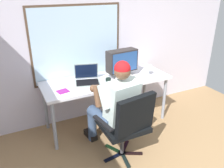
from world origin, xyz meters
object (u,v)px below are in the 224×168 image
office_chair (128,122)px  person_seated (115,104)px  laptop (87,77)px  coffee_mug (108,81)px  crt_monitor (122,61)px  wine_glass (149,68)px  desk (107,83)px  cd_case (63,91)px

office_chair → person_seated: size_ratio=0.74×
laptop → coffee_mug: bearing=-40.9°
person_seated → office_chair: bearing=-82.5°
person_seated → laptop: person_seated is taller
crt_monitor → coffee_mug: (-0.31, -0.18, -0.19)m
person_seated → wine_glass: (0.82, 0.46, 0.20)m
wine_glass → coffee_mug: wine_glass is taller
office_chair → person_seated: bearing=97.5°
office_chair → laptop: bearing=100.4°
desk → cd_case: 0.70m
desk → crt_monitor: (0.26, 0.01, 0.30)m
wine_glass → cd_case: 1.35m
desk → coffee_mug: (-0.05, -0.16, 0.11)m
office_chair → cd_case: bearing=128.1°
coffee_mug → crt_monitor: bearing=29.9°
crt_monitor → office_chair: bearing=-113.7°
person_seated → cd_case: bearing=139.3°
cd_case → coffee_mug: coffee_mug is taller
person_seated → coffee_mug: 0.46m
crt_monitor → wine_glass: (0.40, -0.14, -0.12)m
office_chair → person_seated: person_seated is taller
desk → person_seated: (-0.16, -0.59, -0.03)m
crt_monitor → person_seated: bearing=-124.6°
crt_monitor → coffee_mug: crt_monitor is taller
office_chair → cd_case: office_chair is taller
person_seated → cd_case: (-0.53, 0.46, 0.10)m
office_chair → person_seated: 0.29m
crt_monitor → laptop: crt_monitor is taller
desk → person_seated: person_seated is taller
laptop → coffee_mug: laptop is taller
crt_monitor → cd_case: bearing=-171.2°
desk → laptop: size_ratio=4.57×
crt_monitor → cd_case: size_ratio=2.88×
desk → office_chair: 0.87m
laptop → coffee_mug: (0.24, -0.21, -0.02)m
person_seated → wine_glass: size_ratio=7.86×
office_chair → crt_monitor: 1.04m
person_seated → crt_monitor: size_ratio=2.65×
cd_case → office_chair: bearing=-51.9°
desk → person_seated: size_ratio=1.49×
coffee_mug → laptop: bearing=139.1°
desk → laptop: laptop is taller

